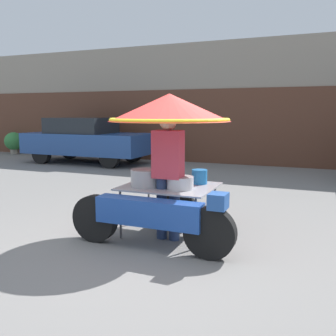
{
  "coord_description": "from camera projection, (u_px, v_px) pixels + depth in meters",
  "views": [
    {
      "loc": [
        1.88,
        -4.01,
        1.67
      ],
      "look_at": [
        -0.02,
        0.57,
        0.93
      ],
      "focal_mm": 40.0,
      "sensor_mm": 36.0,
      "label": 1
    }
  ],
  "objects": [
    {
      "name": "potted_plant",
      "position": [
        14.0,
        142.0,
        14.91
      ],
      "size": [
        0.72,
        0.72,
        0.87
      ],
      "color": "gray",
      "rests_on": "ground"
    },
    {
      "name": "shopfront_building",
      "position": [
        264.0,
        104.0,
        12.41
      ],
      "size": [
        28.0,
        2.06,
        3.89
      ],
      "color": "gray",
      "rests_on": "ground"
    },
    {
      "name": "vendor_motorcycle_cart",
      "position": [
        167.0,
        132.0,
        4.91
      ],
      "size": [
        2.15,
        1.63,
        1.91
      ],
      "color": "black",
      "rests_on": "ground"
    },
    {
      "name": "vendor_person",
      "position": [
        168.0,
        169.0,
        4.84
      ],
      "size": [
        0.38,
        0.22,
        1.66
      ],
      "color": "navy",
      "rests_on": "ground"
    },
    {
      "name": "parked_car",
      "position": [
        86.0,
        140.0,
        12.24
      ],
      "size": [
        4.12,
        1.72,
        1.48
      ],
      "color": "black",
      "rests_on": "ground"
    },
    {
      "name": "ground_plane",
      "position": [
        152.0,
        248.0,
        4.63
      ],
      "size": [
        36.0,
        36.0,
        0.0
      ],
      "primitive_type": "plane",
      "color": "slate"
    }
  ]
}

